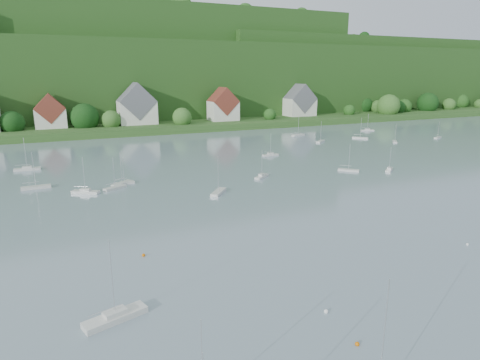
# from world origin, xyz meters

# --- Properties ---
(far_shore_strip) EXTENTS (600.00, 60.00, 3.00)m
(far_shore_strip) POSITION_xyz_m (0.00, 200.00, 1.50)
(far_shore_strip) COLOR #2A511E
(far_shore_strip) RESTS_ON ground
(forested_ridge) EXTENTS (620.00, 181.22, 69.89)m
(forested_ridge) POSITION_xyz_m (0.39, 268.57, 22.89)
(forested_ridge) COLOR #1A3912
(forested_ridge) RESTS_ON ground
(village_building_1) EXTENTS (12.00, 9.36, 14.00)m
(village_building_1) POSITION_xyz_m (-30.00, 189.00, 8.75)
(village_building_1) COLOR silver
(village_building_1) RESTS_ON far_shore_strip
(village_building_2) EXTENTS (16.00, 11.44, 18.00)m
(village_building_2) POSITION_xyz_m (5.00, 188.00, 10.27)
(village_building_2) COLOR silver
(village_building_2) RESTS_ON far_shore_strip
(village_building_3) EXTENTS (13.00, 10.40, 15.50)m
(village_building_3) POSITION_xyz_m (45.00, 186.00, 9.43)
(village_building_3) COLOR silver
(village_building_3) RESTS_ON far_shore_strip
(village_building_4) EXTENTS (15.00, 10.40, 16.50)m
(village_building_4) POSITION_xyz_m (90.00, 190.00, 9.59)
(village_building_4) COLOR silver
(village_building_4) RESTS_ON far_shore_strip
(near_sailboat_6) EXTENTS (6.89, 3.71, 8.96)m
(near_sailboat_6) POSITION_xyz_m (-25.14, 41.09, 0.46)
(near_sailboat_6) COLOR silver
(near_sailboat_6) RESTS_ON ground
(mooring_buoy_0) EXTENTS (0.44, 0.44, 0.44)m
(mooring_buoy_0) POSITION_xyz_m (-4.84, 27.54, 0.00)
(mooring_buoy_0) COLOR orange
(mooring_buoy_0) RESTS_ON ground
(mooring_buoy_1) EXTENTS (0.50, 0.50, 0.50)m
(mooring_buoy_1) POSITION_xyz_m (-4.28, 33.31, 0.00)
(mooring_buoy_1) COLOR white
(mooring_buoy_1) RESTS_ON ground
(mooring_buoy_3) EXTENTS (0.48, 0.48, 0.48)m
(mooring_buoy_3) POSITION_xyz_m (-19.32, 55.62, 0.00)
(mooring_buoy_3) COLOR orange
(mooring_buoy_3) RESTS_ON ground
(mooring_buoy_4) EXTENTS (0.40, 0.40, 0.40)m
(mooring_buoy_4) POSITION_xyz_m (25.70, 39.70, 0.00)
(mooring_buoy_4) COLOR white
(mooring_buoy_4) RESTS_ON ground
(far_sailboat_cluster) EXTENTS (199.87, 73.74, 8.71)m
(far_sailboat_cluster) POSITION_xyz_m (7.90, 114.05, 0.37)
(far_sailboat_cluster) COLOR silver
(far_sailboat_cluster) RESTS_ON ground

